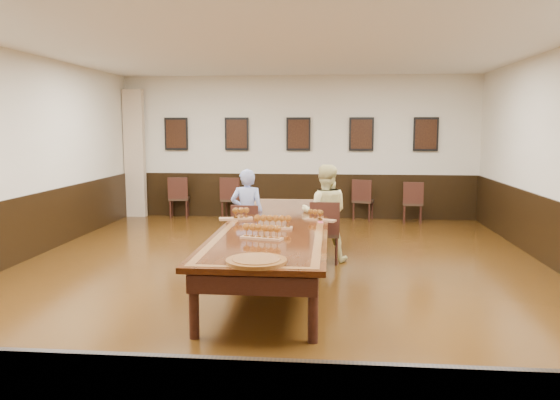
# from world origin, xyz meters

# --- Properties ---
(floor) EXTENTS (8.00, 10.00, 0.02)m
(floor) POSITION_xyz_m (0.00, 0.00, -0.01)
(floor) COLOR black
(floor) RESTS_ON ground
(ceiling) EXTENTS (8.00, 10.00, 0.02)m
(ceiling) POSITION_xyz_m (0.00, 0.00, 3.21)
(ceiling) COLOR white
(ceiling) RESTS_ON floor
(wall_back) EXTENTS (8.00, 0.02, 3.20)m
(wall_back) POSITION_xyz_m (0.00, 5.01, 1.60)
(wall_back) COLOR beige
(wall_back) RESTS_ON floor
(wall_front) EXTENTS (8.00, 0.02, 3.20)m
(wall_front) POSITION_xyz_m (0.00, -5.01, 1.60)
(wall_front) COLOR beige
(wall_front) RESTS_ON floor
(chair_man) EXTENTS (0.42, 0.46, 0.89)m
(chair_man) POSITION_xyz_m (-0.56, 0.87, 0.44)
(chair_man) COLOR black
(chair_man) RESTS_ON floor
(chair_woman) EXTENTS (0.45, 0.49, 0.95)m
(chair_woman) POSITION_xyz_m (0.65, 0.86, 0.48)
(chair_woman) COLOR black
(chair_woman) RESTS_ON floor
(spare_chair_a) EXTENTS (0.51, 0.54, 0.94)m
(spare_chair_a) POSITION_xyz_m (-2.71, 4.72, 0.47)
(spare_chair_a) COLOR black
(spare_chair_a) RESTS_ON floor
(spare_chair_b) EXTENTS (0.48, 0.51, 0.95)m
(spare_chair_b) POSITION_xyz_m (-1.47, 4.64, 0.47)
(spare_chair_b) COLOR black
(spare_chair_b) RESTS_ON floor
(spare_chair_c) EXTENTS (0.53, 0.56, 0.91)m
(spare_chair_c) POSITION_xyz_m (1.46, 4.79, 0.46)
(spare_chair_c) COLOR black
(spare_chair_c) RESTS_ON floor
(spare_chair_d) EXTENTS (0.47, 0.50, 0.90)m
(spare_chair_d) POSITION_xyz_m (2.50, 4.53, 0.45)
(spare_chair_d) COLOR black
(spare_chair_d) RESTS_ON floor
(person_man) EXTENTS (0.52, 0.34, 1.42)m
(person_man) POSITION_xyz_m (-0.56, 0.96, 0.71)
(person_man) COLOR #495FB6
(person_man) RESTS_ON floor
(person_woman) EXTENTS (0.74, 0.58, 1.49)m
(person_woman) POSITION_xyz_m (0.65, 0.96, 0.75)
(person_woman) COLOR #F0E396
(person_woman) RESTS_ON floor
(pink_phone) EXTENTS (0.08, 0.14, 0.01)m
(pink_phone) POSITION_xyz_m (0.60, 0.08, 0.76)
(pink_phone) COLOR #CE445E
(pink_phone) RESTS_ON conference_table
(curtain) EXTENTS (0.45, 0.18, 2.90)m
(curtain) POSITION_xyz_m (-3.75, 4.82, 1.45)
(curtain) COLOR tan
(curtain) RESTS_ON floor
(wainscoting) EXTENTS (8.00, 10.00, 1.00)m
(wainscoting) POSITION_xyz_m (0.00, 0.00, 0.50)
(wainscoting) COLOR black
(wainscoting) RESTS_ON floor
(conference_table) EXTENTS (1.40, 5.00, 0.76)m
(conference_table) POSITION_xyz_m (0.00, 0.00, 0.61)
(conference_table) COLOR black
(conference_table) RESTS_ON floor
(posters) EXTENTS (6.14, 0.04, 0.74)m
(posters) POSITION_xyz_m (0.00, 4.94, 1.90)
(posters) COLOR black
(posters) RESTS_ON wall_back
(flight_a) EXTENTS (0.49, 0.24, 0.18)m
(flight_a) POSITION_xyz_m (-0.57, 0.19, 0.83)
(flight_a) COLOR #90603C
(flight_a) RESTS_ON conference_table
(flight_b) EXTENTS (0.45, 0.29, 0.16)m
(flight_b) POSITION_xyz_m (0.57, 0.20, 0.82)
(flight_b) COLOR #90603C
(flight_b) RESTS_ON conference_table
(flight_c) EXTENTS (0.50, 0.16, 0.19)m
(flight_c) POSITION_xyz_m (-0.00, -0.48, 0.84)
(flight_c) COLOR #90603C
(flight_c) RESTS_ON conference_table
(flight_d) EXTENTS (0.52, 0.28, 0.19)m
(flight_d) POSITION_xyz_m (-0.06, -1.14, 0.84)
(flight_d) COLOR #90603C
(flight_d) RESTS_ON conference_table
(red_plate_grp) EXTENTS (0.18, 0.18, 0.02)m
(red_plate_grp) POSITION_xyz_m (0.13, -0.43, 0.76)
(red_plate_grp) COLOR red
(red_plate_grp) RESTS_ON conference_table
(carved_platter) EXTENTS (0.69, 0.69, 0.05)m
(carved_platter) POSITION_xyz_m (0.03, -2.25, 0.77)
(carved_platter) COLOR #5E3212
(carved_platter) RESTS_ON conference_table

